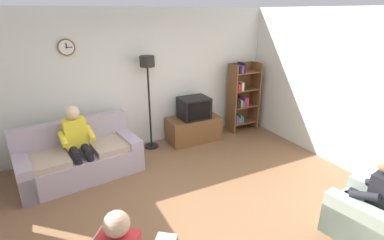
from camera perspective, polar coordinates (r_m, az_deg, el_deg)
name	(u,v)px	position (r m, az deg, el deg)	size (l,w,h in m)	color
ground_plane	(205,214)	(4.24, 2.59, -17.78)	(12.00, 12.00, 0.00)	brown
back_wall_assembly	(140,80)	(5.93, -10.05, 7.77)	(6.20, 0.17, 2.70)	silver
right_wall	(359,94)	(5.52, 29.78, 4.41)	(0.12, 5.80, 2.70)	silver
couch	(80,158)	(5.27, -20.98, -7.00)	(2.00, 1.13, 0.90)	#A899A8
tv_stand	(193,129)	(6.24, 0.29, -1.76)	(1.10, 0.56, 0.52)	brown
tv	(194,108)	(6.05, 0.40, 2.38)	(0.60, 0.49, 0.44)	black
bookshelf	(241,97)	(6.76, 9.57, 4.47)	(0.68, 0.36, 1.58)	brown
floor_lamp	(148,77)	(5.63, -8.58, 8.24)	(0.28, 0.28, 1.85)	black
armchair_near_bookshelf	(375,218)	(4.32, 32.05, -15.83)	(0.94, 1.01, 0.90)	gray
person_on_couch	(78,140)	(5.01, -21.39, -3.61)	(0.55, 0.57, 1.24)	yellow
person_in_right_armchair	(372,192)	(4.18, 31.74, -11.85)	(0.56, 0.58, 1.12)	black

